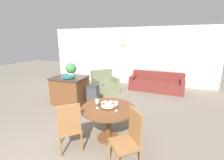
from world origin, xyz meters
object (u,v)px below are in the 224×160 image
(wine_glass_left, at_px, (97,102))
(wine_glass_right, at_px, (116,104))
(armchair, at_px, (105,85))
(kitchen_island, at_px, (70,90))
(dining_chair_near_left, at_px, (70,126))
(potted_plant, at_px, (71,69))
(dining_chair_near_right, at_px, (129,137))
(fruit_bowl, at_px, (108,104))
(dining_table, at_px, (108,115))
(couch, at_px, (156,84))
(trash_bin, at_px, (93,95))
(teal_bowl, at_px, (69,77))

(wine_glass_left, relative_size, wine_glass_right, 1.00)
(armchair, bearing_deg, kitchen_island, -163.39)
(dining_chair_near_left, distance_m, potted_plant, 2.68)
(armchair, bearing_deg, dining_chair_near_right, -109.91)
(wine_glass_left, bearing_deg, potted_plant, 134.52)
(fruit_bowl, height_order, armchair, armchair)
(potted_plant, xyz_separation_m, armchair, (0.76, 1.19, -0.83))
(dining_table, bearing_deg, wine_glass_left, -152.71)
(dining_table, bearing_deg, fruit_bowl, 96.00)
(potted_plant, bearing_deg, dining_chair_near_left, -58.30)
(dining_chair_near_right, xyz_separation_m, couch, (0.26, 4.38, -0.25))
(dining_table, xyz_separation_m, trash_bin, (-1.06, 1.51, -0.22))
(armchair, bearing_deg, couch, -21.04)
(dining_chair_near_left, height_order, potted_plant, potted_plant)
(dining_table, bearing_deg, potted_plant, 139.30)
(dining_table, bearing_deg, teal_bowl, 144.32)
(couch, bearing_deg, armchair, -148.85)
(dining_table, xyz_separation_m, potted_plant, (-1.93, 1.66, 0.58))
(dining_table, bearing_deg, dining_chair_near_right, -44.72)
(dining_chair_near_right, xyz_separation_m, fruit_bowl, (-0.56, 0.56, 0.27))
(dining_table, bearing_deg, kitchen_island, 142.31)
(dining_table, xyz_separation_m, wine_glass_right, (0.20, -0.10, 0.31))
(teal_bowl, distance_m, armchair, 1.80)
(wine_glass_left, height_order, trash_bin, wine_glass_left)
(dining_chair_near_left, xyz_separation_m, couch, (1.38, 4.38, -0.25))
(kitchen_island, bearing_deg, potted_plant, 104.93)
(couch, xyz_separation_m, armchair, (-2.00, -0.97, 0.03))
(dining_chair_near_right, bearing_deg, wine_glass_left, 19.74)
(wine_glass_left, relative_size, teal_bowl, 0.56)
(dining_chair_near_right, bearing_deg, couch, -42.74)
(potted_plant, bearing_deg, wine_glass_right, -39.51)
(dining_table, xyz_separation_m, dining_chair_near_left, (-0.56, -0.56, -0.04))
(dining_table, xyz_separation_m, dining_chair_near_right, (0.56, -0.56, -0.04))
(dining_chair_near_left, height_order, teal_bowl, dining_chair_near_left)
(dining_table, distance_m, teal_bowl, 2.25)
(dining_chair_near_right, relative_size, teal_bowl, 2.76)
(dining_chair_near_right, relative_size, potted_plant, 2.30)
(kitchen_island, height_order, teal_bowl, teal_bowl)
(kitchen_island, distance_m, armchair, 1.57)
(fruit_bowl, relative_size, wine_glass_left, 1.49)
(dining_chair_near_right, bearing_deg, kitchen_island, 11.24)
(dining_chair_near_left, xyz_separation_m, wine_glass_left, (0.36, 0.46, 0.35))
(wine_glass_left, bearing_deg, wine_glass_right, 0.81)
(dining_chair_near_right, xyz_separation_m, kitchen_island, (-2.44, 2.00, -0.06))
(fruit_bowl, distance_m, kitchen_island, 2.39)
(dining_chair_near_left, relative_size, dining_chair_near_right, 1.00)
(dining_chair_near_right, relative_size, wine_glass_right, 4.96)
(wine_glass_right, xyz_separation_m, potted_plant, (-2.13, 1.76, 0.27))
(wine_glass_right, bearing_deg, wine_glass_left, -179.19)
(wine_glass_left, xyz_separation_m, potted_plant, (-1.73, 1.76, 0.27))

